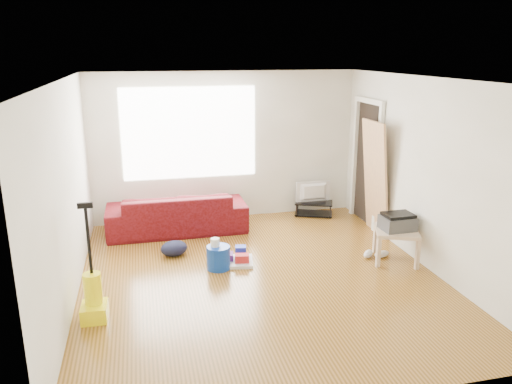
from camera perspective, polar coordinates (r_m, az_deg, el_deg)
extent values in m
cube|color=#5C3B0E|center=(6.54, 0.47, -9.64)|extent=(4.50, 5.00, 0.01)
cube|color=white|center=(5.91, 0.52, 12.78)|extent=(4.50, 5.00, 0.01)
cube|color=beige|center=(8.50, -3.51, 5.23)|extent=(4.50, 0.01, 2.50)
cube|color=beige|center=(3.86, 9.39, -8.39)|extent=(4.50, 0.01, 2.50)
cube|color=beige|center=(6.01, -20.85, -0.34)|extent=(0.01, 5.00, 2.50)
cube|color=beige|center=(6.98, 18.77, 2.03)|extent=(0.01, 5.00, 2.50)
cube|color=white|center=(8.36, -7.59, 6.67)|extent=(2.20, 0.01, 1.50)
cube|color=white|center=(8.07, 13.77, 2.40)|extent=(0.06, 0.08, 2.00)
cube|color=white|center=(8.86, 11.18, 3.74)|extent=(0.06, 0.08, 2.00)
cube|color=white|center=(8.30, 12.85, 10.12)|extent=(0.06, 0.98, 0.08)
cube|color=black|center=(8.48, 12.62, 3.11)|extent=(0.01, 0.86, 1.98)
imported|color=#390300|center=(8.20, -8.93, -4.41)|extent=(2.20, 0.86, 0.64)
cube|color=black|center=(8.92, 6.59, -2.45)|extent=(0.74, 0.58, 0.02)
cube|color=black|center=(8.86, 6.63, -1.20)|extent=(0.74, 0.58, 0.02)
cylinder|color=black|center=(8.76, 4.65, -2.10)|extent=(0.02, 0.02, 0.24)
cylinder|color=black|center=(9.05, 4.80, -1.50)|extent=(0.02, 0.02, 0.24)
cylinder|color=black|center=(8.74, 8.49, -2.26)|extent=(0.02, 0.02, 0.24)
cylinder|color=black|center=(9.04, 8.50, -1.66)|extent=(0.02, 0.02, 0.24)
imported|color=black|center=(8.81, 6.67, -0.02)|extent=(0.62, 0.08, 0.36)
cube|color=tan|center=(7.12, 15.80, -4.32)|extent=(0.73, 0.73, 0.05)
cube|color=tan|center=(6.94, 13.80, -6.76)|extent=(0.05, 0.05, 0.41)
cube|color=tan|center=(7.41, 13.48, -5.25)|extent=(0.05, 0.05, 0.41)
cube|color=tan|center=(7.01, 17.98, -6.86)|extent=(0.05, 0.05, 0.41)
cube|color=tan|center=(7.47, 17.39, -5.36)|extent=(0.05, 0.05, 0.41)
cube|color=#393939|center=(7.08, 15.88, -3.42)|extent=(0.45, 0.35, 0.19)
cube|color=black|center=(7.05, 15.95, -2.53)|extent=(0.40, 0.31, 0.04)
cylinder|color=#0D37A0|center=(6.79, -4.30, -8.70)|extent=(0.35, 0.35, 0.32)
cylinder|color=white|center=(6.72, -4.67, -7.01)|extent=(0.12, 0.12, 0.11)
cube|color=silver|center=(6.93, -2.63, -7.94)|extent=(0.60, 0.52, 0.04)
cube|color=#B41E1E|center=(6.84, -1.62, -7.57)|extent=(0.21, 0.16, 0.11)
cube|color=#542576|center=(6.94, -3.60, -7.35)|extent=(0.26, 0.21, 0.09)
cube|color=#1C2FBC|center=(7.01, -1.77, -6.78)|extent=(0.17, 0.15, 0.15)
ellipsoid|color=black|center=(7.27, -9.32, -7.15)|extent=(0.46, 0.41, 0.21)
ellipsoid|color=silver|center=(7.28, 12.70, -6.90)|extent=(0.24, 0.25, 0.10)
ellipsoid|color=silver|center=(7.31, 14.17, -6.89)|extent=(0.26, 0.15, 0.10)
cube|color=#F9EB0A|center=(5.84, -17.96, -12.90)|extent=(0.28, 0.32, 0.18)
cylinder|color=#F9EB0A|center=(5.76, -18.15, -10.41)|extent=(0.19, 0.19, 0.34)
cylinder|color=black|center=(5.58, -18.60, -5.33)|extent=(0.04, 0.04, 0.73)
cube|color=black|center=(5.46, -18.96, -1.47)|extent=(0.16, 0.04, 0.06)
cube|color=#A57657|center=(8.25, 13.07, -4.52)|extent=(0.22, 0.72, 1.80)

